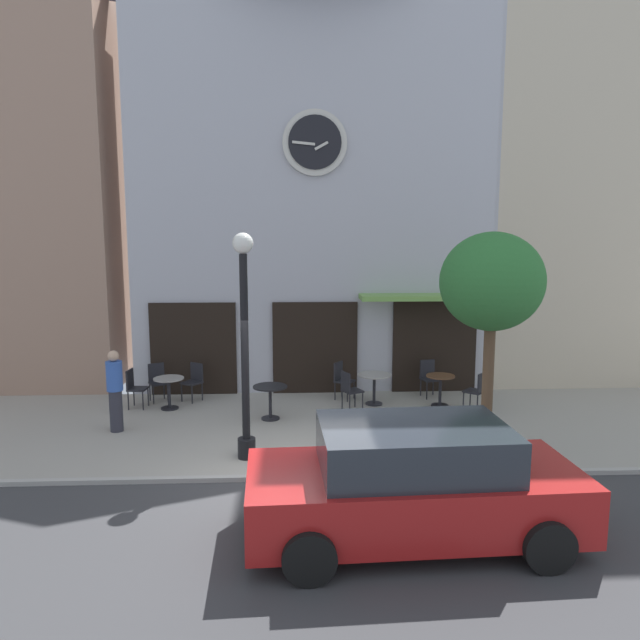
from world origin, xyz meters
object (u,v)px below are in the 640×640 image
object	(u,v)px
pedestrian_blue	(115,390)
cafe_chair_near_lamp	(429,375)
cafe_table_center_right	(374,382)
cafe_table_near_curb	(169,387)
street_lamp	(245,346)
street_tree	(492,284)
parked_car_red	(413,483)
cafe_table_near_door	(270,395)
cafe_chair_right_end	(194,379)
cafe_chair_under_awning	(478,388)
cafe_chair_curbside	(349,388)
cafe_chair_mid_row	(134,385)
cafe_chair_by_entrance	(157,379)
cafe_chair_left_end	(342,378)
cafe_table_center_left	(440,385)

from	to	relation	value
pedestrian_blue	cafe_chair_near_lamp	bearing A→B (deg)	18.04
cafe_table_center_right	cafe_table_near_curb	bearing A→B (deg)	-178.35
cafe_table_center_right	cafe_chair_near_lamp	world-z (taller)	cafe_chair_near_lamp
street_lamp	street_tree	world-z (taller)	street_tree
street_tree	parked_car_red	distance (m)	4.16
cafe_table_near_door	cafe_chair_right_end	bearing A→B (deg)	140.61
cafe_table_near_door	cafe_chair_under_awning	bearing A→B (deg)	4.24
street_lamp	cafe_chair_curbside	distance (m)	3.77
cafe_table_near_curb	cafe_chair_right_end	distance (m)	0.82
cafe_chair_curbside	pedestrian_blue	bearing A→B (deg)	-166.46
cafe_chair_right_end	cafe_chair_curbside	bearing A→B (deg)	-15.49
cafe_chair_right_end	cafe_chair_curbside	distance (m)	3.78
street_lamp	cafe_table_near_curb	world-z (taller)	street_lamp
cafe_chair_near_lamp	cafe_chair_mid_row	size ratio (longest dim) A/B	1.00
street_tree	cafe_chair_near_lamp	xyz separation A→B (m)	(-0.13, 3.91, -2.59)
cafe_chair_right_end	cafe_chair_mid_row	distance (m)	1.39
parked_car_red	cafe_chair_curbside	bearing A→B (deg)	92.86
street_tree	cafe_chair_under_awning	world-z (taller)	street_tree
cafe_chair_near_lamp	pedestrian_blue	xyz separation A→B (m)	(-6.93, -2.26, 0.33)
cafe_chair_right_end	pedestrian_blue	distance (m)	2.52
cafe_table_center_right	cafe_chair_under_awning	world-z (taller)	cafe_chair_under_awning
street_tree	cafe_chair_under_awning	distance (m)	3.75
cafe_table_near_curb	cafe_chair_under_awning	size ratio (longest dim) A/B	0.81
cafe_chair_by_entrance	cafe_chair_left_end	size ratio (longest dim) A/B	1.00
cafe_chair_near_lamp	cafe_chair_right_end	bearing A→B (deg)	-179.24
street_tree	cafe_chair_mid_row	size ratio (longest dim) A/B	4.47
cafe_table_center_left	pedestrian_blue	size ratio (longest dim) A/B	0.44
street_lamp	cafe_chair_near_lamp	size ratio (longest dim) A/B	4.45
cafe_chair_right_end	cafe_chair_curbside	world-z (taller)	same
street_tree	cafe_table_near_curb	world-z (taller)	street_tree
cafe_table_near_curb	cafe_chair_right_end	bearing A→B (deg)	56.14
cafe_table_near_door	cafe_chair_right_end	size ratio (longest dim) A/B	0.82
cafe_table_near_curb	cafe_chair_curbside	bearing A→B (deg)	-4.58
street_lamp	street_tree	bearing A→B (deg)	-1.12
cafe_table_center_left	cafe_chair_under_awning	bearing A→B (deg)	-30.67
street_tree	cafe_chair_by_entrance	size ratio (longest dim) A/B	4.47
cafe_chair_near_lamp	street_tree	bearing A→B (deg)	-88.10
cafe_table_center_left	pedestrian_blue	world-z (taller)	pedestrian_blue
cafe_table_near_curb	cafe_chair_mid_row	size ratio (longest dim) A/B	0.81
street_lamp	cafe_chair_left_end	distance (m)	4.47
cafe_table_near_door	cafe_chair_near_lamp	distance (m)	4.16
street_tree	cafe_chair_left_end	bearing A→B (deg)	121.20
cafe_chair_right_end	cafe_chair_under_awning	bearing A→B (deg)	-10.42
street_lamp	cafe_chair_right_end	distance (m)	4.32
cafe_table_near_door	parked_car_red	size ratio (longest dim) A/B	0.17
cafe_table_near_curb	pedestrian_blue	bearing A→B (deg)	-116.75
cafe_table_near_door	cafe_table_center_right	bearing A→B (deg)	22.64
cafe_chair_left_end	cafe_chair_mid_row	bearing A→B (deg)	-173.83
street_lamp	cafe_chair_curbside	bearing A→B (deg)	52.36
street_lamp	cafe_chair_curbside	size ratio (longest dim) A/B	4.45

